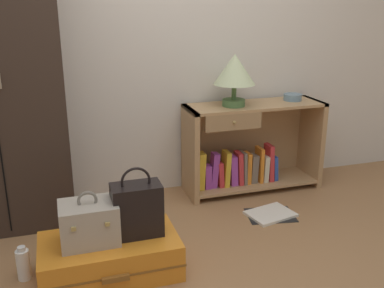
{
  "coord_description": "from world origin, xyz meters",
  "views": [
    {
      "loc": [
        -0.71,
        -1.78,
        1.45
      ],
      "look_at": [
        0.12,
        0.87,
        0.55
      ],
      "focal_mm": 41.5,
      "sensor_mm": 36.0,
      "label": 1
    }
  ],
  "objects": [
    {
      "name": "back_wall",
      "position": [
        0.0,
        1.5,
        1.3
      ],
      "size": [
        6.4,
        0.1,
        2.6
      ],
      "primitive_type": "cube",
      "color": "silver",
      "rests_on": "ground_plane"
    },
    {
      "name": "suitcase_large",
      "position": [
        -0.5,
        0.4,
        0.11
      ],
      "size": [
        0.76,
        0.44,
        0.21
      ],
      "color": "orange",
      "rests_on": "ground_plane"
    },
    {
      "name": "bookshelf",
      "position": [
        0.71,
        1.26,
        0.33
      ],
      "size": [
        1.08,
        0.37,
        0.7
      ],
      "color": "tan",
      "rests_on": "ground_plane"
    },
    {
      "name": "table_lamp",
      "position": [
        0.56,
        1.23,
        0.96
      ],
      "size": [
        0.31,
        0.31,
        0.39
      ],
      "color": "#4C7542",
      "rests_on": "bookshelf"
    },
    {
      "name": "open_book_on_floor",
      "position": [
        0.67,
        0.76,
        0.01
      ],
      "size": [
        0.37,
        0.31,
        0.02
      ],
      "color": "white",
      "rests_on": "ground_plane"
    },
    {
      "name": "bottle",
      "position": [
        -0.96,
        0.49,
        0.09
      ],
      "size": [
        0.07,
        0.07,
        0.2
      ],
      "color": "white",
      "rests_on": "ground_plane"
    },
    {
      "name": "bowl",
      "position": [
        1.08,
        1.27,
        0.72
      ],
      "size": [
        0.14,
        0.14,
        0.05
      ],
      "primitive_type": "cylinder",
      "color": "slate",
      "rests_on": "bookshelf"
    },
    {
      "name": "train_case",
      "position": [
        -0.6,
        0.4,
        0.32
      ],
      "size": [
        0.3,
        0.24,
        0.3
      ],
      "color": "#A89E8E",
      "rests_on": "suitcase_large"
    },
    {
      "name": "handbag",
      "position": [
        -0.34,
        0.41,
        0.36
      ],
      "size": [
        0.27,
        0.16,
        0.4
      ],
      "color": "black",
      "rests_on": "suitcase_large"
    }
  ]
}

